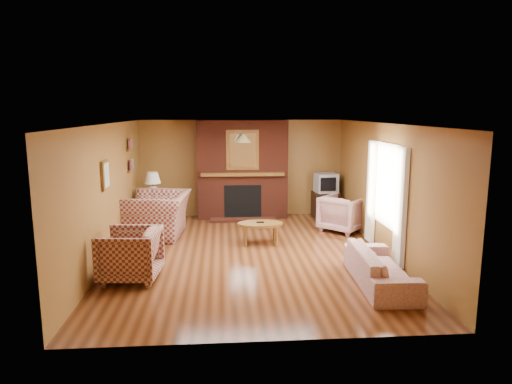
{
  "coord_description": "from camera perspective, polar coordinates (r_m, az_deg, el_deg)",
  "views": [
    {
      "loc": [
        -0.5,
        -8.11,
        2.63
      ],
      "look_at": [
        0.16,
        0.6,
        1.06
      ],
      "focal_mm": 32.0,
      "sensor_mm": 36.0,
      "label": 1
    }
  ],
  "objects": [
    {
      "name": "plaid_loveseat",
      "position": [
        9.85,
        -12.12,
        -2.79
      ],
      "size": [
        1.36,
        1.52,
        0.92
      ],
      "primitive_type": "imported",
      "rotation": [
        0.0,
        0.0,
        -1.66
      ],
      "color": "maroon",
      "rests_on": "floor"
    },
    {
      "name": "botanical_print",
      "position": [
        8.12,
        -18.32,
        2.01
      ],
      "size": [
        0.05,
        0.4,
        0.5
      ],
      "color": "brown",
      "rests_on": "wall_left"
    },
    {
      "name": "plaid_armchair",
      "position": [
        7.46,
        -15.49,
        -7.55
      ],
      "size": [
        0.97,
        0.95,
        0.82
      ],
      "primitive_type": "imported",
      "rotation": [
        0.0,
        0.0,
        -1.66
      ],
      "color": "maroon",
      "rests_on": "floor"
    },
    {
      "name": "wall_back",
      "position": [
        11.46,
        -1.8,
        2.99
      ],
      "size": [
        6.5,
        0.0,
        6.5
      ],
      "primitive_type": "plane",
      "rotation": [
        1.57,
        0.0,
        0.0
      ],
      "color": "olive",
      "rests_on": "floor"
    },
    {
      "name": "table_lamp",
      "position": [
        10.81,
        -12.79,
        1.01
      ],
      "size": [
        0.37,
        0.37,
        0.61
      ],
      "color": "white",
      "rests_on": "side_table"
    },
    {
      "name": "floor",
      "position": [
        8.54,
        -0.78,
        -7.78
      ],
      "size": [
        6.5,
        6.5,
        0.0
      ],
      "primitive_type": "plane",
      "color": "#43210E",
      "rests_on": "ground"
    },
    {
      "name": "crt_tv",
      "position": [
        11.33,
        8.73,
        1.16
      ],
      "size": [
        0.55,
        0.55,
        0.47
      ],
      "color": "#9D9FA4",
      "rests_on": "tv_stand"
    },
    {
      "name": "floral_sofa",
      "position": [
        7.3,
        15.3,
        -9.06
      ],
      "size": [
        0.81,
        1.88,
        0.54
      ],
      "primitive_type": "imported",
      "rotation": [
        0.0,
        0.0,
        1.53
      ],
      "color": "#C3B397",
      "rests_on": "floor"
    },
    {
      "name": "window_right",
      "position": [
        8.57,
        15.88,
        -0.33
      ],
      "size": [
        0.1,
        1.85,
        2.0
      ],
      "color": "beige",
      "rests_on": "wall_right"
    },
    {
      "name": "ceiling",
      "position": [
        8.13,
        -0.82,
        8.54
      ],
      "size": [
        6.5,
        6.5,
        0.0
      ],
      "primitive_type": "plane",
      "rotation": [
        3.14,
        0.0,
        0.0
      ],
      "color": "white",
      "rests_on": "wall_back"
    },
    {
      "name": "coffee_table",
      "position": [
        9.07,
        0.54,
        -4.19
      ],
      "size": [
        0.9,
        0.56,
        0.45
      ],
      "color": "brown",
      "rests_on": "floor"
    },
    {
      "name": "fireplace",
      "position": [
        11.2,
        -1.74,
        2.73
      ],
      "size": [
        2.2,
        0.82,
        2.4
      ],
      "color": "#511D11",
      "rests_on": "floor"
    },
    {
      "name": "wall_front",
      "position": [
        5.09,
        1.46,
        -6.16
      ],
      "size": [
        6.5,
        0.0,
        6.5
      ],
      "primitive_type": "plane",
      "rotation": [
        -1.57,
        0.0,
        0.0
      ],
      "color": "olive",
      "rests_on": "floor"
    },
    {
      "name": "wall_right",
      "position": [
        8.76,
        15.75,
        0.39
      ],
      "size": [
        0.0,
        6.5,
        6.5
      ],
      "primitive_type": "plane",
      "rotation": [
        1.57,
        0.0,
        -1.57
      ],
      "color": "olive",
      "rests_on": "floor"
    },
    {
      "name": "side_table",
      "position": [
        10.93,
        -12.66,
        -2.35
      ],
      "size": [
        0.47,
        0.47,
        0.62
      ],
      "primitive_type": "cube",
      "rotation": [
        0.0,
        0.0,
        -0.03
      ],
      "color": "brown",
      "rests_on": "floor"
    },
    {
      "name": "wall_left",
      "position": [
        8.47,
        -17.93,
        -0.05
      ],
      "size": [
        0.0,
        6.5,
        6.5
      ],
      "primitive_type": "plane",
      "rotation": [
        1.57,
        0.0,
        1.57
      ],
      "color": "olive",
      "rests_on": "floor"
    },
    {
      "name": "pendant_light",
      "position": [
        10.44,
        -1.59,
        6.7
      ],
      "size": [
        0.36,
        0.36,
        0.48
      ],
      "color": "black",
      "rests_on": "ceiling"
    },
    {
      "name": "floral_armchair",
      "position": [
        10.23,
        10.79,
        -2.65
      ],
      "size": [
        1.2,
        1.2,
        0.78
      ],
      "primitive_type": "imported",
      "rotation": [
        0.0,
        0.0,
        2.37
      ],
      "color": "#C3B397",
      "rests_on": "floor"
    },
    {
      "name": "bookshelf",
      "position": [
        10.24,
        -15.29,
        4.41
      ],
      "size": [
        0.09,
        0.55,
        0.71
      ],
      "color": "brown",
      "rests_on": "wall_left"
    },
    {
      "name": "tv_stand",
      "position": [
        11.43,
        8.65,
        -1.59
      ],
      "size": [
        0.64,
        0.59,
        0.65
      ],
      "primitive_type": "cube",
      "rotation": [
        0.0,
        0.0,
        0.09
      ],
      "color": "black",
      "rests_on": "floor"
    }
  ]
}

